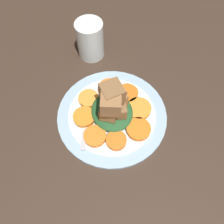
# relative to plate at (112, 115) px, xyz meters

# --- Properties ---
(table_slab) EXTENTS (1.20, 1.20, 0.02)m
(table_slab) POSITION_rel_plate_xyz_m (0.00, 0.00, -0.02)
(table_slab) COLOR #38281E
(table_slab) RESTS_ON ground
(plate) EXTENTS (0.28, 0.28, 0.01)m
(plate) POSITION_rel_plate_xyz_m (0.00, 0.00, 0.00)
(plate) COLOR #99B7D1
(plate) RESTS_ON table_slab
(carrot_slice_0) EXTENTS (0.06, 0.06, 0.01)m
(carrot_slice_0) POSITION_rel_plate_xyz_m (-0.01, -0.07, 0.01)
(carrot_slice_0) COLOR orange
(carrot_slice_0) RESTS_ON plate
(carrot_slice_1) EXTENTS (0.05, 0.05, 0.01)m
(carrot_slice_1) POSITION_rel_plate_xyz_m (0.05, -0.06, 0.01)
(carrot_slice_1) COLOR orange
(carrot_slice_1) RESTS_ON plate
(carrot_slice_2) EXTENTS (0.05, 0.05, 0.01)m
(carrot_slice_2) POSITION_rel_plate_xyz_m (0.07, -0.02, 0.01)
(carrot_slice_2) COLOR orange
(carrot_slice_2) RESTS_ON plate
(carrot_slice_3) EXTENTS (0.06, 0.06, 0.01)m
(carrot_slice_3) POSITION_rel_plate_xyz_m (0.06, 0.05, 0.01)
(carrot_slice_3) COLOR orange
(carrot_slice_3) RESTS_ON plate
(carrot_slice_4) EXTENTS (0.06, 0.06, 0.01)m
(carrot_slice_4) POSITION_rel_plate_xyz_m (0.01, 0.07, 0.01)
(carrot_slice_4) COLOR orange
(carrot_slice_4) RESTS_ON plate
(carrot_slice_5) EXTENTS (0.06, 0.06, 0.01)m
(carrot_slice_5) POSITION_rel_plate_xyz_m (-0.04, 0.06, 0.01)
(carrot_slice_5) COLOR orange
(carrot_slice_5) RESTS_ON plate
(carrot_slice_6) EXTENTS (0.06, 0.06, 0.01)m
(carrot_slice_6) POSITION_rel_plate_xyz_m (-0.07, 0.02, 0.01)
(carrot_slice_6) COLOR orange
(carrot_slice_6) RESTS_ON plate
(carrot_slice_7) EXTENTS (0.05, 0.05, 0.01)m
(carrot_slice_7) POSITION_rel_plate_xyz_m (-0.06, -0.04, 0.01)
(carrot_slice_7) COLOR orange
(carrot_slice_7) RESTS_ON plate
(center_pile) EXTENTS (0.11, 0.10, 0.12)m
(center_pile) POSITION_rel_plate_xyz_m (0.00, 0.00, 0.05)
(center_pile) COLOR #235128
(center_pile) RESTS_ON plate
(fork) EXTENTS (0.17, 0.08, 0.00)m
(fork) POSITION_rel_plate_xyz_m (-0.02, -0.06, 0.01)
(fork) COLOR #B2B2B7
(fork) RESTS_ON plate
(water_glass) EXTENTS (0.08, 0.08, 0.11)m
(water_glass) POSITION_rel_plate_xyz_m (-0.22, 0.01, 0.05)
(water_glass) COLOR silver
(water_glass) RESTS_ON table_slab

